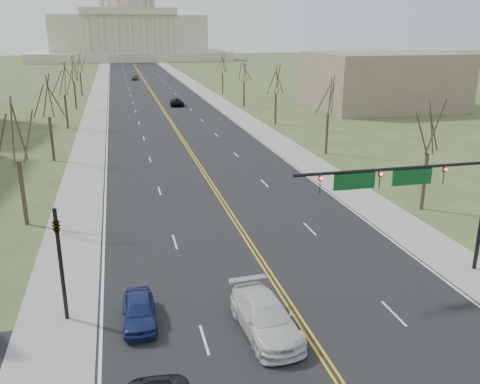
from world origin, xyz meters
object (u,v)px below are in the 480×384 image
signal_left (59,252)px  car_far_sb (135,78)px  car_sb_inner_second (265,317)px  car_sb_outer_second (139,310)px  signal_mast (410,185)px  car_far_nb (177,102)px

signal_left → car_far_sb: signal_left is taller
car_sb_inner_second → car_sb_outer_second: bearing=154.7°
signal_mast → signal_left: (-18.95, 0.00, -2.05)m
signal_left → car_far_sb: bearing=86.0°
car_far_nb → car_far_sb: (-5.52, 53.98, -0.06)m
car_far_nb → car_far_sb: size_ratio=1.33×
car_sb_inner_second → car_far_nb: bearing=82.1°
car_sb_outer_second → signal_mast: bearing=5.6°
signal_left → car_sb_outer_second: bearing=-19.5°
car_sb_inner_second → signal_left: bearing=155.3°
signal_left → car_far_nb: signal_left is taller
signal_mast → signal_left: bearing=180.0°
car_far_nb → car_sb_inner_second: bearing=90.3°
car_far_sb → car_far_nb: bearing=-76.4°
signal_mast → car_sb_outer_second: bearing=-175.3°
signal_mast → car_far_nb: bearing=93.4°
signal_left → car_far_nb: 75.62m
car_far_nb → signal_mast: bearing=97.4°
signal_left → car_far_sb: (9.02, 128.12, -3.02)m
signal_mast → car_far_sb: size_ratio=3.03×
car_sb_inner_second → car_sb_outer_second: size_ratio=1.42×
car_sb_inner_second → car_far_sb: 131.68m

